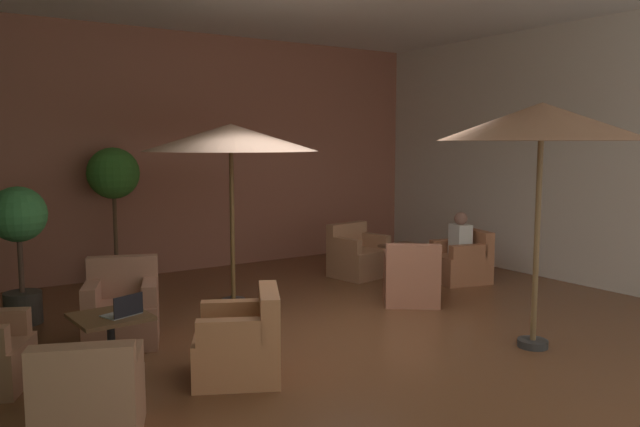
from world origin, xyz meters
TOP-DOWN VIEW (x-y plane):
  - ground_plane at (0.00, 0.00)m, footprint 9.03×8.67m
  - wall_back_brick at (0.00, 4.30)m, footprint 9.03×0.08m
  - wall_right_plain at (4.47, 0.00)m, footprint 0.08×8.67m
  - cafe_table_front_left at (-2.64, -0.11)m, footprint 0.68×0.68m
  - armchair_front_left_east at (-3.09, -1.19)m, footprint 0.95×1.00m
  - armchair_front_left_south at (-1.60, -0.64)m, footprint 1.05×1.06m
  - armchair_front_left_west at (-2.23, 0.98)m, footprint 0.97×0.94m
  - cafe_table_front_right at (2.12, 1.28)m, footprint 0.65×0.65m
  - armchair_front_right_north at (1.95, 2.26)m, footprint 0.92×0.86m
  - armchair_front_right_east at (1.53, 0.49)m, footprint 1.02×1.02m
  - armchair_front_right_south at (3.08, 1.04)m, footprint 0.92×0.89m
  - patio_umbrella_tall_red at (1.39, -1.61)m, footprint 2.13×2.13m
  - patio_umbrella_center_beige at (-0.53, 1.76)m, footprint 2.31×2.31m
  - potted_tree_left_corner at (-1.53, 3.72)m, footprint 0.77×0.77m
  - potted_tree_mid_left at (-3.03, 2.37)m, footprint 0.66×0.66m
  - patron_blue_shirt at (3.04, 1.05)m, footprint 0.31×0.37m
  - iced_drink_cup at (-2.57, -0.22)m, footprint 0.08×0.08m
  - open_laptop at (-2.54, -0.21)m, footprint 0.37×0.32m

SIDE VIEW (x-z plane):
  - ground_plane at x=0.00m, z-range -0.02..0.00m
  - armchair_front_right_south at x=3.08m, z-range -0.09..0.71m
  - armchair_front_left_south at x=-1.60m, z-range -0.10..0.72m
  - armchair_front_left_east at x=-3.09m, z-range -0.10..0.72m
  - armchair_front_right_north at x=1.95m, z-range -0.11..0.75m
  - armchair_front_right_east at x=1.53m, z-range -0.10..0.76m
  - armchair_front_left_west at x=-2.23m, z-range -0.12..0.80m
  - cafe_table_front_right at x=2.12m, z-range 0.12..0.75m
  - cafe_table_front_left at x=-2.64m, z-range 0.16..0.79m
  - open_laptop at x=-2.54m, z-range 0.58..0.78m
  - iced_drink_cup at x=-2.57m, z-range 0.63..0.74m
  - patron_blue_shirt at x=3.04m, z-range 0.40..1.07m
  - potted_tree_mid_left at x=-3.03m, z-range 0.27..1.93m
  - potted_tree_left_corner at x=-1.53m, z-range 0.44..2.55m
  - wall_back_brick at x=0.00m, z-range 0.00..4.00m
  - wall_right_plain at x=4.47m, z-range 0.00..4.00m
  - patio_umbrella_center_beige at x=-0.53m, z-range 1.02..3.44m
  - patio_umbrella_tall_red at x=1.39m, z-range 1.08..3.67m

